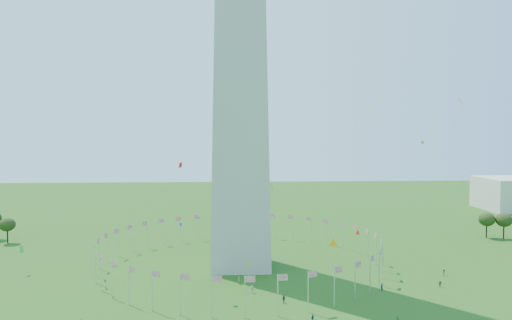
{
  "coord_description": "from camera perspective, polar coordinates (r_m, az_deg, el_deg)",
  "views": [
    {
      "loc": [
        -3.44,
        -92.08,
        38.71
      ],
      "look_at": [
        3.72,
        35.0,
        31.73
      ],
      "focal_mm": 35.0,
      "sensor_mm": 36.0,
      "label": 1
    }
  ],
  "objects": [
    {
      "name": "flag_ring",
      "position": [
        146.18,
        -1.82,
        -10.4
      ],
      "size": [
        80.24,
        80.24,
        9.0
      ],
      "color": "silver",
      "rests_on": "ground"
    },
    {
      "name": "kites_aloft",
      "position": [
        119.0,
        1.64,
        -6.62
      ],
      "size": [
        124.76,
        58.84,
        41.52
      ],
      "color": "orange",
      "rests_on": "ground"
    }
  ]
}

